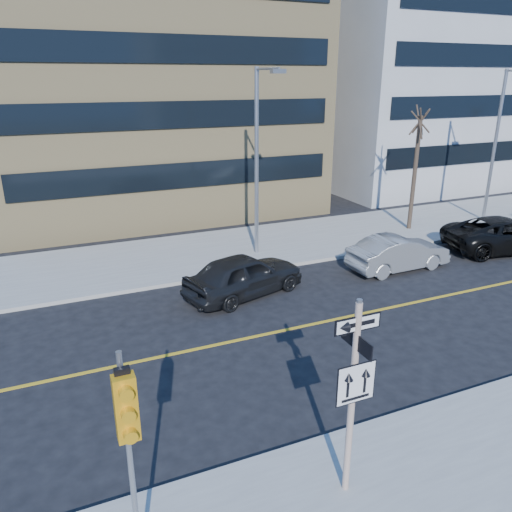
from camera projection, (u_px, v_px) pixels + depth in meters
name	position (u px, v px, depth m)	size (l,w,h in m)	color
ground	(287.00, 419.00, 12.00)	(120.00, 120.00, 0.00)	black
far_sidewalk	(469.00, 216.00, 29.09)	(66.00, 6.00, 0.15)	gray
road_centerline	(509.00, 282.00, 19.96)	(40.00, 0.14, 0.01)	gold
sign_pole	(353.00, 389.00, 9.01)	(0.92, 0.92, 4.06)	white
traffic_signal	(128.00, 425.00, 7.18)	(0.32, 0.45, 4.00)	gray
parked_car_a	(244.00, 275.00, 18.55)	(4.73, 1.90, 1.61)	black
parked_car_b	(398.00, 253.00, 21.08)	(4.46, 1.55, 1.47)	gray
parked_car_c	(506.00, 234.00, 23.35)	(5.72, 2.64, 1.59)	black
streetlight_a	(259.00, 152.00, 21.17)	(0.55, 2.25, 8.00)	gray
streetlight_b	(500.00, 137.00, 26.44)	(0.55, 2.25, 8.00)	gray
street_tree_west	(420.00, 124.00, 24.76)	(1.80, 1.80, 6.35)	#352B1F
building_brick	(138.00, 56.00, 31.27)	(18.00, 18.00, 18.00)	tan
building_grey_mid	(423.00, 80.00, 39.18)	(20.00, 16.00, 15.00)	#A7A9AC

